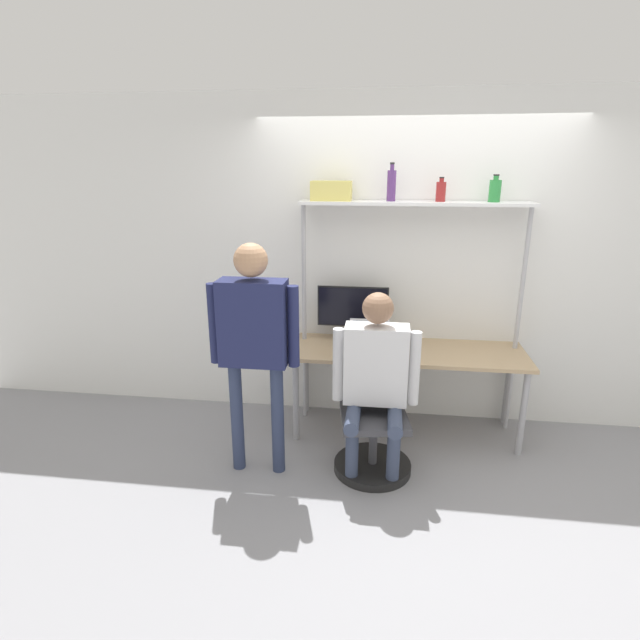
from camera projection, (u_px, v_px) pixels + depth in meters
ground_plane at (404, 451)px, 3.89m from camera, size 12.00×12.00×0.00m
wall_back at (410, 264)px, 4.13m from camera, size 8.00×0.06×2.70m
desk at (407, 358)px, 4.01m from camera, size 1.86×0.63×0.72m
shelf_unit at (413, 236)px, 3.88m from camera, size 1.76×0.29×1.87m
monitor at (353, 311)px, 4.11m from camera, size 0.58×0.22×0.47m
laptop at (369, 343)px, 3.95m from camera, size 0.32×0.25×0.24m
cell_phone at (400, 355)px, 3.87m from camera, size 0.07×0.15×0.01m
office_chair at (373, 434)px, 3.61m from camera, size 0.56×0.56×0.90m
person_seated at (376, 371)px, 3.42m from camera, size 0.60×0.47×1.33m
person_standing at (254, 331)px, 3.36m from camera, size 0.62×0.22×1.66m
bottle_purple at (391, 185)px, 3.79m from camera, size 0.07×0.07×0.28m
bottle_red at (441, 191)px, 3.76m from camera, size 0.07×0.07×0.18m
bottle_green at (495, 190)px, 3.71m from camera, size 0.09×0.09×0.20m
storage_box at (331, 191)px, 3.86m from camera, size 0.31×0.17×0.15m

